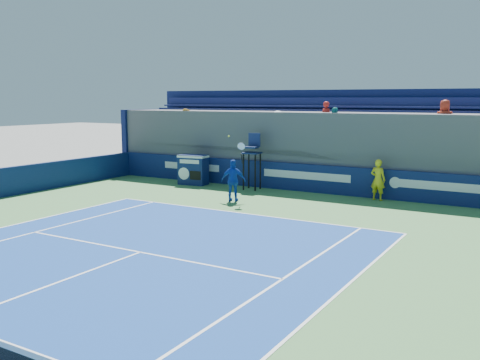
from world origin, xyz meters
The scene contains 6 objects.
ball_person centered at (3.20, 16.71, 0.82)m, with size 0.59×0.39×1.63m, color yellow.
back_hoarding centered at (0.00, 17.10, 0.60)m, with size 20.40×0.21×1.20m.
match_clock centered at (-5.31, 16.20, 0.74)m, with size 1.39×0.87×1.40m.
umpire_chair centered at (-2.28, 16.41, 1.53)m, with size 0.76×0.76×2.48m.
tennis_player centered at (-1.56, 13.63, 0.83)m, with size 1.04×0.69×2.57m.
stadium_seating centered at (0.00, 19.14, 1.84)m, with size 21.00×4.05×4.40m.
Camera 1 is at (9.08, -3.85, 3.97)m, focal length 40.00 mm.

